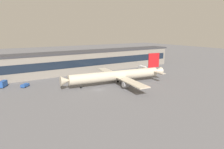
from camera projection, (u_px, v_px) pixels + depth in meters
The scene contains 6 objects.
ground_plane at pixel (98, 90), 107.43m from camera, with size 600.00×600.00×0.00m, color slate.
terminal_building at pixel (66, 63), 145.84m from camera, with size 188.60×16.64×15.76m.
airliner at pixel (117, 75), 118.34m from camera, with size 64.81×55.78×16.97m.
stair_truck at pixel (3, 84), 112.19m from camera, with size 5.09×6.39×3.55m.
fuel_truck at pixel (142, 68), 160.40m from camera, with size 4.34×8.78×3.35m.
pushback_tractor at pixel (25, 85), 112.44m from camera, with size 5.19×5.27×1.75m.
Camera 1 is at (-49.24, -90.93, 31.10)m, focal length 32.42 mm.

